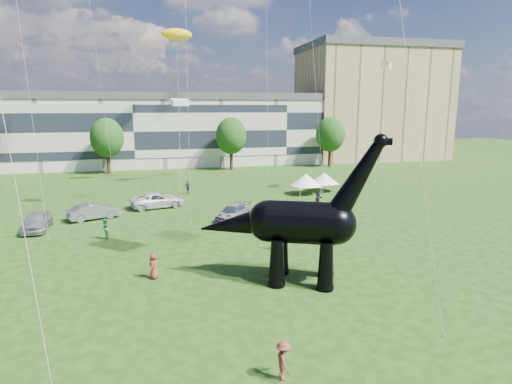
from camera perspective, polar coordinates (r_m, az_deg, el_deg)
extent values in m
plane|color=#16330C|center=(21.96, 0.42, -17.18)|extent=(220.00, 220.00, 0.00)
cube|color=beige|center=(80.97, -15.80, 7.59)|extent=(78.00, 11.00, 12.00)
cube|color=tan|center=(94.91, 15.04, 11.11)|extent=(28.00, 18.00, 22.00)
cylinder|color=#382314|center=(72.70, -19.05, 3.56)|extent=(0.56, 0.56, 3.20)
ellipsoid|color=#14380F|center=(72.28, -19.29, 7.27)|extent=(5.20, 5.20, 6.24)
cylinder|color=#382314|center=(73.41, -3.31, 4.22)|extent=(0.56, 0.56, 3.20)
ellipsoid|color=#14380F|center=(72.99, -3.35, 7.90)|extent=(5.20, 5.20, 6.24)
cylinder|color=#382314|center=(78.52, 9.78, 4.52)|extent=(0.56, 0.56, 3.20)
ellipsoid|color=#14380F|center=(78.13, 9.89, 7.96)|extent=(5.20, 5.20, 6.24)
cone|color=black|center=(25.57, 2.81, -9.47)|extent=(1.29, 1.29, 2.85)
sphere|color=black|center=(26.04, 2.78, -12.05)|extent=(1.04, 1.04, 1.04)
cone|color=black|center=(27.52, 3.39, -7.96)|extent=(1.29, 1.29, 2.85)
sphere|color=black|center=(27.95, 3.36, -10.39)|extent=(1.04, 1.04, 1.04)
cone|color=black|center=(25.38, 9.28, -9.77)|extent=(1.29, 1.29, 2.85)
sphere|color=black|center=(25.85, 9.19, -12.36)|extent=(1.04, 1.04, 1.04)
cone|color=black|center=(27.34, 9.38, -8.22)|extent=(1.29, 1.29, 2.85)
sphere|color=black|center=(27.78, 9.30, -10.66)|extent=(1.04, 1.04, 1.04)
cylinder|color=black|center=(25.73, 6.11, -4.06)|extent=(4.68, 3.95, 2.56)
sphere|color=black|center=(25.95, 1.71, -3.87)|extent=(2.56, 2.56, 2.56)
sphere|color=black|center=(25.67, 10.55, -4.22)|extent=(2.47, 2.47, 2.47)
cone|color=black|center=(25.13, 13.42, 1.74)|extent=(3.84, 2.74, 5.02)
sphere|color=black|center=(24.97, 16.31, 6.58)|extent=(0.80, 0.80, 0.80)
cylinder|color=black|center=(25.00, 16.96, 6.44)|extent=(0.78, 0.65, 0.42)
cone|color=black|center=(26.39, -2.51, -4.33)|extent=(5.39, 3.84, 2.79)
imported|color=silver|center=(41.58, -27.19, -3.46)|extent=(2.07, 4.90, 1.65)
imported|color=gray|center=(43.49, -20.86, -2.43)|extent=(4.92, 3.32, 1.54)
imported|color=silver|center=(46.61, -12.99, -1.09)|extent=(6.08, 3.87, 1.56)
imported|color=#595960|center=(40.67, -3.14, -2.75)|extent=(4.29, 4.82, 1.34)
cube|color=white|center=(52.71, 6.65, 0.83)|extent=(3.14, 3.14, 0.12)
cone|color=white|center=(52.58, 6.67, 1.66)|extent=(3.98, 3.98, 1.44)
cylinder|color=#999999|center=(51.05, 5.91, -0.09)|extent=(0.06, 0.06, 1.06)
cylinder|color=#999999|center=(52.21, 8.60, 0.09)|extent=(0.06, 0.06, 1.06)
cylinder|color=#999999|center=(53.47, 4.72, 0.44)|extent=(0.06, 0.06, 1.06)
cylinder|color=#999999|center=(54.58, 7.32, 0.60)|extent=(0.06, 0.06, 1.06)
cube|color=white|center=(54.95, 9.09, 1.12)|extent=(3.38, 3.38, 0.11)
cone|color=white|center=(54.83, 9.11, 1.87)|extent=(4.28, 4.28, 1.36)
cylinder|color=#999999|center=(53.29, 8.86, 0.27)|extent=(0.05, 0.05, 1.00)
cylinder|color=#999999|center=(54.88, 10.93, 0.52)|extent=(0.05, 0.05, 1.00)
cylinder|color=#999999|center=(55.25, 7.22, 0.70)|extent=(0.05, 0.05, 1.00)
cylinder|color=#999999|center=(56.79, 9.27, 0.93)|extent=(0.05, 0.05, 1.00)
imported|color=navy|center=(31.84, 3.60, -6.31)|extent=(0.72, 0.55, 1.77)
imported|color=#5B2E68|center=(53.09, -9.09, 0.61)|extent=(1.05, 0.91, 1.70)
imported|color=maroon|center=(27.55, -13.48, -9.56)|extent=(0.77, 0.94, 1.65)
imported|color=black|center=(46.25, 8.27, -0.93)|extent=(1.49, 1.42, 1.68)
imported|color=#32647F|center=(58.82, 13.28, 1.44)|extent=(0.69, 0.56, 1.64)
imported|color=brown|center=(17.84, 3.67, -21.53)|extent=(0.63, 1.05, 1.59)
imported|color=#2D713F|center=(36.50, -19.50, -4.69)|extent=(0.67, 0.86, 1.74)
imported|color=olive|center=(41.07, 8.94, -2.42)|extent=(1.24, 1.30, 1.77)
cube|color=silver|center=(59.63, -10.13, 11.70)|extent=(2.77, 2.18, 1.00)
ellipsoid|color=#DF9D0B|center=(59.47, -10.50, 19.95)|extent=(3.26, 4.28, 1.52)
cube|color=silver|center=(54.64, 16.98, 15.90)|extent=(2.20, 2.40, 0.88)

